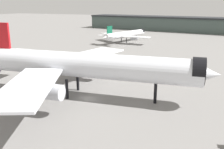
# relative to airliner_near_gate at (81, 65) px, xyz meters

# --- Properties ---
(ground) EXTENTS (900.00, 900.00, 0.00)m
(ground) POSITION_rel_airliner_near_gate_xyz_m (3.00, -1.65, -8.48)
(ground) COLOR slate
(airliner_near_gate) EXTENTS (69.90, 63.34, 19.25)m
(airliner_near_gate) POSITION_rel_airliner_near_gate_xyz_m (0.00, 0.00, 0.00)
(airliner_near_gate) COLOR silver
(airliner_near_gate) RESTS_ON ground
(airliner_far_taxiway) EXTENTS (37.40, 41.89, 11.43)m
(airliner_far_taxiway) POSITION_rel_airliner_near_gate_xyz_m (-24.00, 96.63, -3.45)
(airliner_far_taxiway) COLOR white
(airliner_far_taxiway) RESTS_ON ground
(terminal_building) EXTENTS (247.08, 52.82, 24.42)m
(terminal_building) POSITION_rel_airliner_near_gate_xyz_m (32.61, 175.98, -1.83)
(terminal_building) COLOR #475651
(terminal_building) RESTS_ON ground
(traffic_cone_near_nose) EXTENTS (0.57, 0.57, 0.71)m
(traffic_cone_near_nose) POSITION_rel_airliner_near_gate_xyz_m (-30.45, 23.68, -8.12)
(traffic_cone_near_nose) COLOR #F2600C
(traffic_cone_near_nose) RESTS_ON ground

